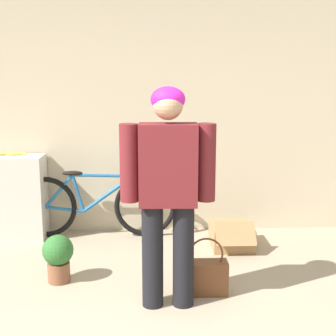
{
  "coord_description": "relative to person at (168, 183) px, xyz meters",
  "views": [
    {
      "loc": [
        0.16,
        -2.23,
        1.74
      ],
      "look_at": [
        0.28,
        1.11,
        1.08
      ],
      "focal_mm": 50.0,
      "sensor_mm": 36.0,
      "label": 1
    }
  ],
  "objects": [
    {
      "name": "wall_back",
      "position": [
        -0.28,
        1.84,
        0.33
      ],
      "size": [
        8.0,
        0.07,
        2.6
      ],
      "color": "beige",
      "rests_on": "ground_plane"
    },
    {
      "name": "side_shelf",
      "position": [
        -1.76,
        1.61,
        -0.51
      ],
      "size": [
        0.97,
        0.36,
        0.91
      ],
      "color": "beige",
      "rests_on": "ground_plane"
    },
    {
      "name": "person",
      "position": [
        0.0,
        0.0,
        0.0
      ],
      "size": [
        0.7,
        0.25,
        1.67
      ],
      "rotation": [
        0.0,
        0.0,
        -0.02
      ],
      "color": "black",
      "rests_on": "ground_plane"
    },
    {
      "name": "bicycle",
      "position": [
        -0.73,
        1.6,
        -0.61
      ],
      "size": [
        1.76,
        0.46,
        0.75
      ],
      "rotation": [
        0.0,
        0.0,
        -0.01
      ],
      "color": "black",
      "rests_on": "ground_plane"
    },
    {
      "name": "banana",
      "position": [
        -1.61,
        1.64,
        -0.04
      ],
      "size": [
        0.34,
        0.09,
        0.03
      ],
      "color": "#EAD64C",
      "rests_on": "side_shelf"
    },
    {
      "name": "handbag",
      "position": [
        0.31,
        0.18,
        -0.81
      ],
      "size": [
        0.35,
        0.16,
        0.48
      ],
      "color": "brown",
      "rests_on": "ground_plane"
    },
    {
      "name": "cardboard_box",
      "position": [
        0.7,
        1.23,
        -0.85
      ],
      "size": [
        0.42,
        0.55,
        0.32
      ],
      "color": "#A87F51",
      "rests_on": "ground_plane"
    },
    {
      "name": "potted_plant",
      "position": [
        -0.92,
        0.45,
        -0.73
      ],
      "size": [
        0.26,
        0.26,
        0.42
      ],
      "color": "brown",
      "rests_on": "ground_plane"
    }
  ]
}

